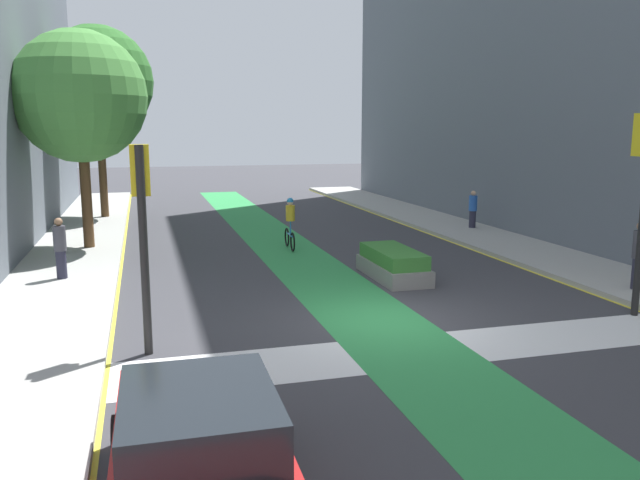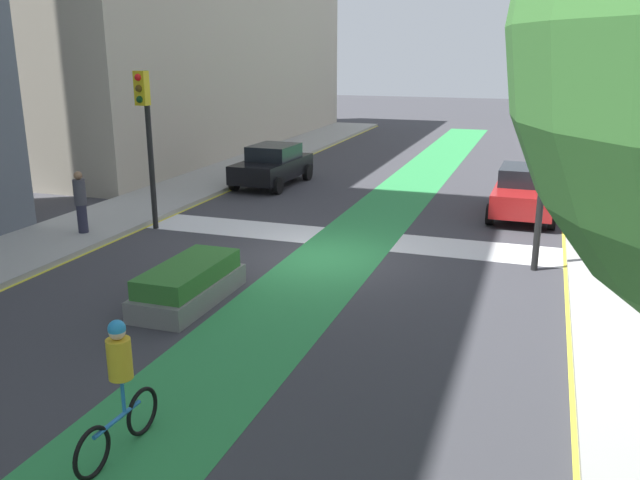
% 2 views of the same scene
% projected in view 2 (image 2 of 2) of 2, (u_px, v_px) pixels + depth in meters
% --- Properties ---
extents(ground_plane, '(120.00, 120.00, 0.00)m').
position_uv_depth(ground_plane, '(321.00, 258.00, 16.96)').
color(ground_plane, '#38383D').
extents(bike_lane_paint, '(2.40, 60.00, 0.01)m').
position_uv_depth(bike_lane_paint, '(334.00, 259.00, 16.85)').
color(bike_lane_paint, '#2D8C47').
rests_on(bike_lane_paint, ground_plane).
extents(crosswalk_band, '(12.00, 1.80, 0.01)m').
position_uv_depth(crosswalk_band, '(343.00, 237.00, 18.78)').
color(crosswalk_band, silver).
rests_on(crosswalk_band, ground_plane).
extents(sidewalk_left, '(3.00, 60.00, 0.15)m').
position_uv_depth(sidewalk_left, '(640.00, 288.00, 14.61)').
color(sidewalk_left, '#9E9E99').
rests_on(sidewalk_left, ground_plane).
extents(curb_stripe_left, '(0.16, 60.00, 0.01)m').
position_uv_depth(curb_stripe_left, '(568.00, 283.00, 15.10)').
color(curb_stripe_left, yellow).
rests_on(curb_stripe_left, ground_plane).
extents(sidewalk_right, '(3.00, 60.00, 0.15)m').
position_uv_depth(sidewalk_right, '(79.00, 230.00, 19.27)').
color(sidewalk_right, '#9E9E99').
rests_on(sidewalk_right, ground_plane).
extents(curb_stripe_right, '(0.16, 60.00, 0.01)m').
position_uv_depth(curb_stripe_right, '(123.00, 237.00, 18.82)').
color(curb_stripe_right, yellow).
rests_on(curb_stripe_right, ground_plane).
extents(traffic_signal_near_right, '(0.35, 0.52, 4.60)m').
position_uv_depth(traffic_signal_near_right, '(146.00, 121.00, 18.76)').
color(traffic_signal_near_right, black).
rests_on(traffic_signal_near_right, ground_plane).
extents(traffic_signal_near_left, '(0.35, 0.52, 3.98)m').
position_uv_depth(traffic_signal_near_left, '(545.00, 156.00, 15.14)').
color(traffic_signal_near_left, black).
rests_on(traffic_signal_near_left, ground_plane).
extents(car_black_right_near, '(2.15, 4.26, 1.57)m').
position_uv_depth(car_black_right_near, '(273.00, 165.00, 25.86)').
color(car_black_right_near, black).
rests_on(car_black_right_near, ground_plane).
extents(car_red_left_near, '(2.08, 4.23, 1.57)m').
position_uv_depth(car_red_left_near, '(525.00, 191.00, 21.05)').
color(car_red_left_near, '#A51919').
rests_on(car_red_left_near, ground_plane).
extents(cyclist_in_lane, '(0.32, 1.73, 1.86)m').
position_uv_depth(cyclist_in_lane, '(119.00, 385.00, 8.56)').
color(cyclist_in_lane, black).
rests_on(cyclist_in_lane, ground_plane).
extents(pedestrian_sidewalk_right_b, '(0.34, 0.34, 1.76)m').
position_uv_depth(pedestrian_sidewalk_right_b, '(81.00, 201.00, 18.51)').
color(pedestrian_sidewalk_right_b, '#262638').
rests_on(pedestrian_sidewalk_right_b, sidewalk_right).
extents(median_planter, '(1.24, 2.98, 0.85)m').
position_uv_depth(median_planter, '(189.00, 284.00, 13.89)').
color(median_planter, slate).
rests_on(median_planter, ground_plane).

